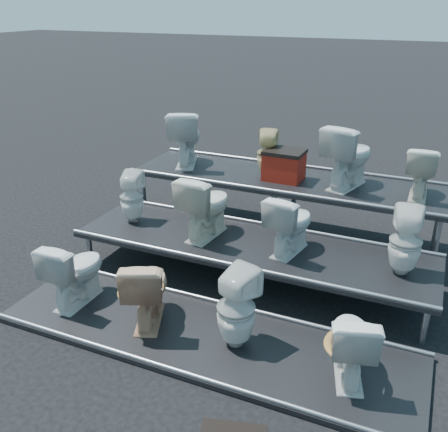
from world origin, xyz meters
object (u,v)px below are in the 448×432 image
at_px(toilet_6, 290,223).
at_px(toilet_5, 206,205).
at_px(toilet_8, 185,137).
at_px(toilet_0, 75,271).
at_px(toilet_9, 267,153).
at_px(toilet_10, 349,156).
at_px(toilet_2, 236,308).
at_px(toilet_7, 406,242).
at_px(toilet_1, 147,288).
at_px(red_crate, 284,167).
at_px(toilet_4, 132,197).
at_px(toilet_11, 421,171).
at_px(toilet_3, 351,342).

bearing_deg(toilet_6, toilet_5, 10.63).
bearing_deg(toilet_5, toilet_8, -48.05).
height_order(toilet_0, toilet_9, toilet_9).
height_order(toilet_5, toilet_10, toilet_10).
relative_size(toilet_2, toilet_7, 1.10).
height_order(toilet_1, toilet_7, toilet_7).
relative_size(toilet_7, red_crate, 1.47).
bearing_deg(toilet_10, toilet_5, 59.71).
distance_m(toilet_5, red_crate, 1.37).
distance_m(toilet_4, toilet_8, 1.39).
relative_size(toilet_6, toilet_11, 1.09).
bearing_deg(toilet_6, toilet_2, 95.94).
distance_m(toilet_2, toilet_9, 2.77).
relative_size(toilet_1, toilet_7, 1.03).
bearing_deg(toilet_4, toilet_11, -171.65).
bearing_deg(toilet_3, toilet_6, -69.71).
height_order(toilet_0, red_crate, red_crate).
bearing_deg(toilet_7, toilet_10, -60.48).
distance_m(toilet_11, red_crate, 1.71).
bearing_deg(red_crate, toilet_9, 167.50).
relative_size(toilet_1, toilet_2, 0.93).
relative_size(toilet_8, toilet_10, 0.98).
bearing_deg(toilet_3, toilet_0, -15.81).
height_order(toilet_3, red_crate, red_crate).
bearing_deg(toilet_1, toilet_3, 157.42).
bearing_deg(toilet_11, toilet_5, 29.43).
bearing_deg(toilet_1, toilet_8, -93.26).
xyz_separation_m(toilet_2, toilet_3, (1.05, 0.00, -0.05)).
distance_m(toilet_0, toilet_8, 2.73).
relative_size(toilet_1, toilet_4, 1.13).
bearing_deg(toilet_2, toilet_6, -78.54).
height_order(toilet_0, toilet_8, toilet_8).
distance_m(toilet_3, toilet_11, 2.73).
distance_m(toilet_1, red_crate, 2.67).
relative_size(toilet_1, toilet_9, 1.19).
bearing_deg(toilet_7, toilet_0, 17.98).
height_order(toilet_4, toilet_7, toilet_7).
bearing_deg(toilet_0, toilet_7, -157.90).
distance_m(toilet_9, toilet_10, 1.09).
bearing_deg(toilet_5, toilet_6, -174.17).
height_order(toilet_11, red_crate, toilet_11).
bearing_deg(toilet_0, toilet_2, 179.89).
xyz_separation_m(toilet_4, toilet_7, (3.29, 0.00, 0.03)).
relative_size(toilet_2, red_crate, 1.62).
xyz_separation_m(toilet_1, toilet_3, (2.02, 0.00, -0.02)).
distance_m(toilet_6, toilet_7, 1.22).
xyz_separation_m(toilet_2, toilet_4, (-1.97, 1.30, 0.33)).
bearing_deg(toilet_6, red_crate, -58.40).
relative_size(toilet_1, toilet_11, 1.17).
xyz_separation_m(toilet_4, toilet_10, (2.43, 1.30, 0.48)).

